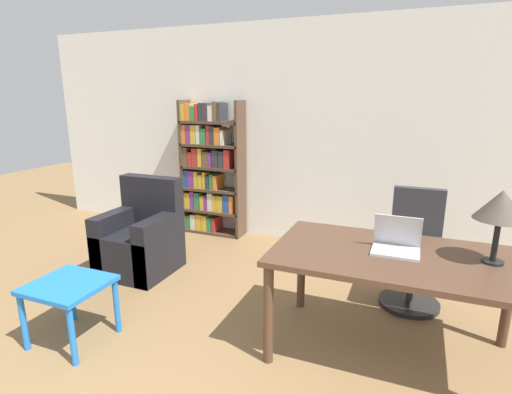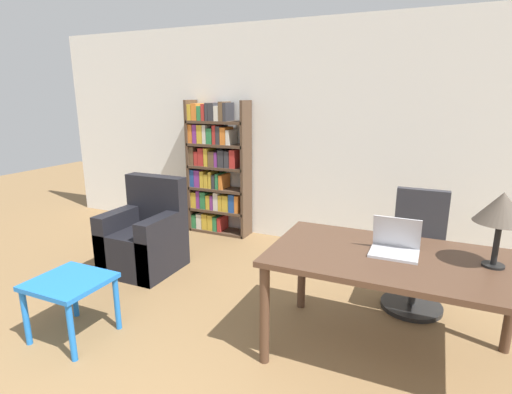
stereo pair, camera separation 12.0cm
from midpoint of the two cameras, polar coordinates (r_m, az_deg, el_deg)
wall_back at (r=4.94m, az=8.14°, el=8.61°), size 8.00×0.06×2.70m
desk at (r=2.94m, az=18.24°, el=-9.43°), size 1.69×0.95×0.77m
laptop at (r=2.94m, az=18.30°, el=-6.36°), size 0.32×0.25×0.25m
table_lamp at (r=2.90m, az=30.61°, el=-1.18°), size 0.31×0.31×0.49m
office_chair at (r=3.81m, az=20.77°, el=-7.58°), size 0.52×0.52×1.04m
side_table_blue at (r=3.39m, az=-26.09°, el=-12.16°), size 0.54×0.51×0.48m
armchair at (r=4.45m, az=-16.87°, el=-6.07°), size 0.70×0.70×0.99m
bookshelf at (r=5.35m, az=-7.38°, el=3.92°), size 0.85×0.28×1.77m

